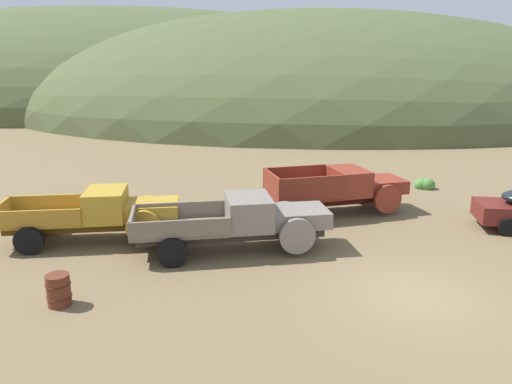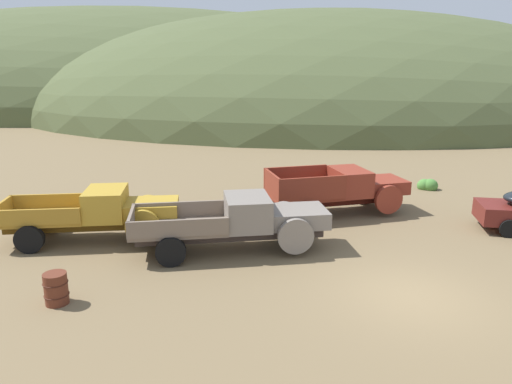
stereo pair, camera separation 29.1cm
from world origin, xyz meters
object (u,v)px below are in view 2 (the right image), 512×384
(truck_primer_gray, at_px, (244,221))
(truck_rust_red, at_px, (345,189))
(truck_mustard, at_px, (104,213))
(oil_drum_spare, at_px, (56,289))

(truck_primer_gray, height_order, truck_rust_red, truck_rust_red)
(truck_mustard, height_order, truck_rust_red, truck_rust_red)
(truck_primer_gray, relative_size, truck_rust_red, 1.10)
(oil_drum_spare, bearing_deg, truck_primer_gray, 35.55)
(truck_mustard, relative_size, truck_rust_red, 1.02)
(truck_primer_gray, bearing_deg, truck_mustard, 160.82)
(truck_primer_gray, bearing_deg, truck_rust_red, 36.86)
(truck_mustard, bearing_deg, truck_rust_red, 13.04)
(truck_mustard, height_order, truck_primer_gray, same)
(truck_mustard, xyz_separation_m, truck_primer_gray, (5.00, -1.21, 0.01))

